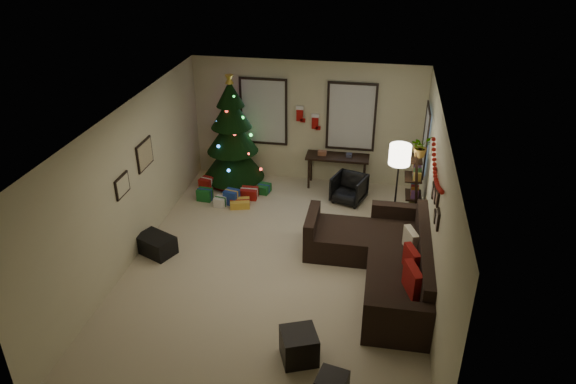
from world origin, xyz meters
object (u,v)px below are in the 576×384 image
object	(u,v)px
christmas_tree	(232,138)
sofa	(384,261)
desk	(337,160)
bookshelf	(415,190)
desk_chair	(349,189)

from	to	relation	value
christmas_tree	sofa	size ratio (longest dim) A/B	0.84
sofa	desk	distance (m)	3.36
christmas_tree	sofa	bearing A→B (deg)	-41.65
sofa	bookshelf	distance (m)	1.82
sofa	desk	size ratio (longest dim) A/B	2.23
sofa	bookshelf	bearing A→B (deg)	73.60
desk	christmas_tree	bearing A→B (deg)	-176.10
sofa	bookshelf	xyz separation A→B (m)	(0.49, 1.67, 0.51)
christmas_tree	desk_chair	bearing A→B (deg)	-10.72
desk_chair	bookshelf	world-z (taller)	bookshelf
sofa	christmas_tree	bearing A→B (deg)	138.35
sofa	desk_chair	xyz separation A→B (m)	(-0.77, 2.51, -0.00)
sofa	desk_chair	size ratio (longest dim) A/B	5.07
christmas_tree	desk_chair	size ratio (longest dim) A/B	4.24
christmas_tree	desk	bearing A→B (deg)	3.90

